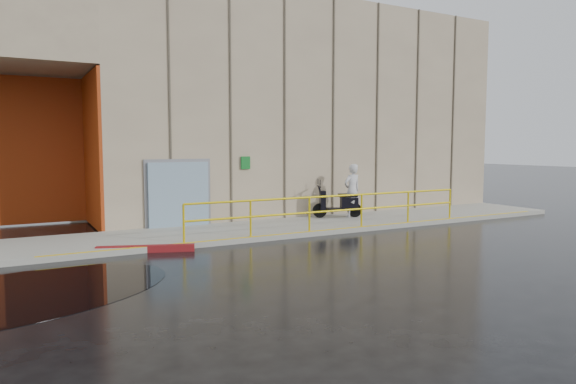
# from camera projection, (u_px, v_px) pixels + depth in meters

# --- Properties ---
(ground) EXTENTS (120.00, 120.00, 0.00)m
(ground) POSITION_uv_depth(u_px,v_px,m) (252.00, 272.00, 10.82)
(ground) COLOR black
(ground) RESTS_ON ground
(sidewalk) EXTENTS (20.00, 3.00, 0.15)m
(sidewalk) POSITION_uv_depth(u_px,v_px,m) (306.00, 226.00, 16.65)
(sidewalk) COLOR gray
(sidewalk) RESTS_ON ground
(building) EXTENTS (20.00, 10.17, 8.00)m
(building) POSITION_uv_depth(u_px,v_px,m) (253.00, 111.00, 22.48)
(building) COLOR gray
(building) RESTS_ON ground
(guardrail) EXTENTS (9.56, 0.06, 1.03)m
(guardrail) POSITION_uv_depth(u_px,v_px,m) (336.00, 211.00, 15.54)
(guardrail) COLOR #D6B90B
(guardrail) RESTS_ON sidewalk
(person) EXTENTS (0.73, 0.52, 1.88)m
(person) POSITION_uv_depth(u_px,v_px,m) (352.00, 191.00, 18.08)
(person) COLOR silver
(person) RESTS_ON sidewalk
(scooter) EXTENTS (1.78, 1.16, 1.35)m
(scooter) POSITION_uv_depth(u_px,v_px,m) (338.00, 195.00, 17.98)
(scooter) COLOR black
(scooter) RESTS_ON sidewalk
(red_curb) EXTENTS (2.32, 0.98, 0.18)m
(red_curb) POSITION_uv_depth(u_px,v_px,m) (146.00, 249.00, 12.80)
(red_curb) COLOR maroon
(red_curb) RESTS_ON ground
(puddle) EXTENTS (6.67, 5.33, 0.01)m
(puddle) POSITION_uv_depth(u_px,v_px,m) (16.00, 295.00, 9.12)
(puddle) COLOR black
(puddle) RESTS_ON ground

